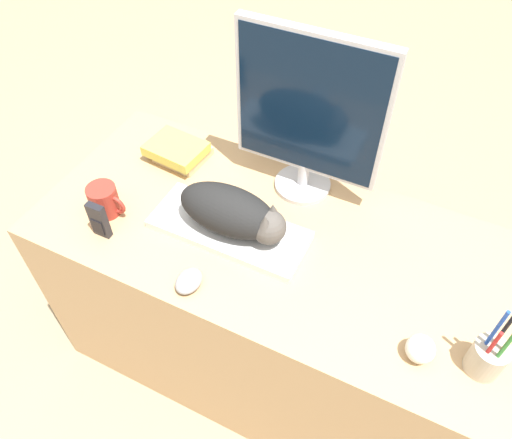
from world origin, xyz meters
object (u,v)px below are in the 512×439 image
at_px(monitor, 309,113).
at_px(book_stack, 179,151).
at_px(baseball, 420,349).
at_px(pen_cup, 488,357).
at_px(cat, 234,213).
at_px(phone, 99,221).
at_px(coffee_mug, 105,200).
at_px(keyboard, 229,229).
at_px(computer_mouse, 189,281).

distance_m(monitor, book_stack, 0.50).
relative_size(monitor, baseball, 7.45).
height_order(pen_cup, book_stack, pen_cup).
bearing_deg(monitor, baseball, -41.29).
xyz_separation_m(cat, phone, (-0.35, -0.17, -0.03)).
bearing_deg(pen_cup, monitor, 148.40).
bearing_deg(monitor, pen_cup, -31.60).
distance_m(cat, baseball, 0.60).
relative_size(cat, coffee_mug, 2.68).
height_order(pen_cup, phone, pen_cup).
bearing_deg(keyboard, phone, -152.55).
bearing_deg(computer_mouse, keyboard, 88.08).
height_order(cat, monitor, monitor).
bearing_deg(cat, keyboard, 180.00).
bearing_deg(book_stack, phone, -93.85).
bearing_deg(coffee_mug, cat, 13.16).
height_order(phone, book_stack, phone).
height_order(cat, book_stack, cat).
xyz_separation_m(coffee_mug, book_stack, (0.07, 0.31, -0.02)).
xyz_separation_m(cat, pen_cup, (0.73, -0.11, -0.04)).
bearing_deg(cat, monitor, 69.70).
relative_size(keyboard, cat, 1.43).
bearing_deg(coffee_mug, pen_cup, -0.91).
relative_size(keyboard, book_stack, 2.37).
xyz_separation_m(cat, computer_mouse, (-0.03, -0.22, -0.07)).
xyz_separation_m(keyboard, computer_mouse, (-0.01, -0.22, 0.01)).
relative_size(keyboard, phone, 3.88).
xyz_separation_m(monitor, pen_cup, (0.63, -0.38, -0.24)).
relative_size(phone, book_stack, 0.61).
relative_size(keyboard, coffee_mug, 3.83).
height_order(monitor, baseball, monitor).
bearing_deg(pen_cup, computer_mouse, -172.08).
bearing_deg(book_stack, monitor, 7.99).
distance_m(keyboard, cat, 0.08).
distance_m(cat, computer_mouse, 0.23).
distance_m(keyboard, monitor, 0.41).
distance_m(keyboard, book_stack, 0.37).
bearing_deg(coffee_mug, computer_mouse, -18.41).
relative_size(monitor, phone, 4.40).
bearing_deg(baseball, monitor, 138.71).
bearing_deg(pen_cup, book_stack, 162.85).
xyz_separation_m(monitor, phone, (-0.45, -0.45, -0.23)).
distance_m(cat, coffee_mug, 0.41).
distance_m(monitor, phone, 0.68).
height_order(keyboard, phone, phone).
distance_m(computer_mouse, coffee_mug, 0.39).
height_order(monitor, computer_mouse, monitor).
height_order(monitor, phone, monitor).
relative_size(monitor, book_stack, 2.68).
xyz_separation_m(keyboard, pen_cup, (0.75, -0.11, 0.04)).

